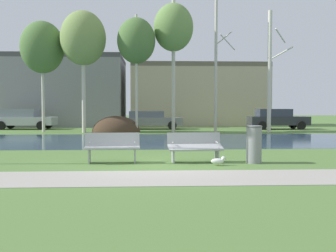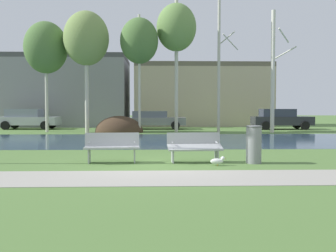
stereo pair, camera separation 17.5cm
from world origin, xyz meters
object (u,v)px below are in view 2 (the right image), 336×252
at_px(bench_left, 112,147).
at_px(parked_hatch_third_dark, 280,119).
at_px(seagull, 218,161).
at_px(parked_sedan_second_grey, 154,119).
at_px(trash_bin, 254,144).
at_px(parked_van_nearest_silver, 28,119).
at_px(bench_right, 195,146).

bearing_deg(bench_left, parked_hatch_third_dark, 58.44).
relative_size(bench_left, parked_hatch_third_dark, 0.37).
bearing_deg(seagull, parked_sedan_second_grey, 95.76).
relative_size(bench_left, trash_bin, 1.49).
bearing_deg(parked_van_nearest_silver, parked_sedan_second_grey, -1.41).
height_order(bench_right, parked_van_nearest_silver, parked_van_nearest_silver).
height_order(bench_left, parked_sedan_second_grey, parked_sedan_second_grey).
relative_size(seagull, parked_van_nearest_silver, 0.10).
relative_size(parked_van_nearest_silver, parked_sedan_second_grey, 0.95).
bearing_deg(trash_bin, parked_hatch_third_dark, 69.68).
height_order(parked_sedan_second_grey, parked_hatch_third_dark, parked_hatch_third_dark).
relative_size(parked_van_nearest_silver, parked_hatch_third_dark, 1.01).
bearing_deg(trash_bin, bench_left, 176.44).
relative_size(bench_left, parked_van_nearest_silver, 0.37).
height_order(bench_left, parked_van_nearest_silver, parked_van_nearest_silver).
relative_size(trash_bin, parked_hatch_third_dark, 0.25).
bearing_deg(parked_hatch_third_dark, bench_left, -121.56).
xyz_separation_m(bench_left, trash_bin, (4.12, -0.26, 0.09)).
height_order(bench_left, parked_hatch_third_dark, parked_hatch_third_dark).
height_order(seagull, parked_sedan_second_grey, parked_sedan_second_grey).
distance_m(bench_left, bench_right, 2.43).
height_order(parked_van_nearest_silver, parked_sedan_second_grey, parked_van_nearest_silver).
height_order(seagull, parked_van_nearest_silver, parked_van_nearest_silver).
xyz_separation_m(bench_left, bench_right, (2.43, 0.00, 0.00)).
xyz_separation_m(parked_sedan_second_grey, parked_hatch_third_dark, (9.49, -0.57, 0.06)).
bearing_deg(parked_van_nearest_silver, seagull, -58.88).
relative_size(bench_right, seagull, 3.71).
distance_m(seagull, parked_van_nearest_silver, 21.96).
distance_m(bench_left, trash_bin, 4.13).
height_order(bench_right, parked_hatch_third_dark, parked_hatch_third_dark).
relative_size(bench_left, bench_right, 1.00).
xyz_separation_m(trash_bin, parked_van_nearest_silver, (-12.46, 18.36, 0.23)).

